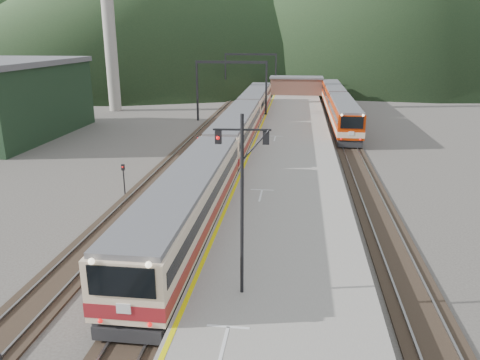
# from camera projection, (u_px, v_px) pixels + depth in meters

# --- Properties ---
(track_main) EXTENTS (2.60, 200.00, 0.23)m
(track_main) POSITION_uv_depth(u_px,v_px,m) (238.00, 146.00, 49.01)
(track_main) COLOR black
(track_main) RESTS_ON ground
(track_far) EXTENTS (2.60, 200.00, 0.23)m
(track_far) POSITION_uv_depth(u_px,v_px,m) (192.00, 145.00, 49.60)
(track_far) COLOR black
(track_far) RESTS_ON ground
(track_second) EXTENTS (2.60, 200.00, 0.23)m
(track_second) POSITION_uv_depth(u_px,v_px,m) (350.00, 149.00, 47.66)
(track_second) COLOR black
(track_second) RESTS_ON ground
(platform) EXTENTS (8.00, 100.00, 1.00)m
(platform) POSITION_uv_depth(u_px,v_px,m) (292.00, 148.00, 46.33)
(platform) COLOR gray
(platform) RESTS_ON ground
(gantry_near) EXTENTS (9.55, 0.25, 8.00)m
(gantry_near) POSITION_uv_depth(u_px,v_px,m) (231.00, 79.00, 61.91)
(gantry_near) COLOR black
(gantry_near) RESTS_ON ground
(gantry_far) EXTENTS (9.55, 0.25, 8.00)m
(gantry_far) POSITION_uv_depth(u_px,v_px,m) (251.00, 67.00, 85.59)
(gantry_far) COLOR black
(gantry_far) RESTS_ON ground
(smokestack) EXTENTS (1.80, 1.80, 30.00)m
(smokestack) POSITION_uv_depth(u_px,v_px,m) (108.00, 8.00, 67.98)
(smokestack) COLOR #9E998E
(smokestack) RESTS_ON ground
(station_shed) EXTENTS (9.40, 4.40, 3.10)m
(station_shed) POSITION_uv_depth(u_px,v_px,m) (296.00, 85.00, 83.60)
(station_shed) COLOR brown
(station_shed) RESTS_ON platform
(hill_d) EXTENTS (200.00, 200.00, 55.00)m
(hill_d) POSITION_uv_depth(u_px,v_px,m) (59.00, 2.00, 244.37)
(hill_d) COLOR #284325
(hill_d) RESTS_ON ground
(main_train) EXTENTS (3.09, 63.35, 3.77)m
(main_train) POSITION_uv_depth(u_px,v_px,m) (236.00, 130.00, 46.97)
(main_train) COLOR beige
(main_train) RESTS_ON track_main
(second_train) EXTENTS (2.74, 37.36, 3.35)m
(second_train) POSITION_uv_depth(u_px,v_px,m) (338.00, 105.00, 64.85)
(second_train) COLOR #B72A04
(second_train) RESTS_ON track_second
(signal_mast) EXTENTS (2.20, 0.32, 7.49)m
(signal_mast) POSITION_uv_depth(u_px,v_px,m) (242.00, 189.00, 18.21)
(signal_mast) COLOR black
(signal_mast) RESTS_ON platform
(short_signal_b) EXTENTS (0.23, 0.17, 2.27)m
(short_signal_b) POSITION_uv_depth(u_px,v_px,m) (198.00, 144.00, 43.66)
(short_signal_b) COLOR black
(short_signal_b) RESTS_ON ground
(short_signal_c) EXTENTS (0.23, 0.17, 2.27)m
(short_signal_c) POSITION_uv_depth(u_px,v_px,m) (124.00, 175.00, 34.18)
(short_signal_c) COLOR black
(short_signal_c) RESTS_ON ground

